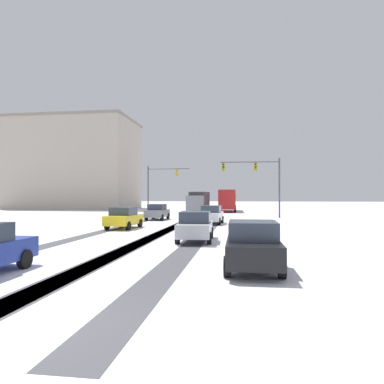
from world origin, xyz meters
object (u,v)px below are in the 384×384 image
at_px(traffic_signal_far_left, 159,181).
at_px(box_truck_delivery, 198,202).
at_px(car_white_second, 211,215).
at_px(car_grey_lead, 157,212).
at_px(car_black_sixth, 253,245).
at_px(office_building_far_left_block, 74,164).
at_px(traffic_signal_near_right, 258,175).
at_px(car_silver_fourth, 195,226).
at_px(car_yellow_cab_third, 124,218).
at_px(bus_oncoming, 228,199).

relative_size(traffic_signal_far_left, box_truck_delivery, 0.87).
bearing_deg(traffic_signal_far_left, car_white_second, -61.77).
distance_m(car_grey_lead, car_black_sixth, 25.11).
height_order(car_white_second, office_building_far_left_block, office_building_far_left_block).
bearing_deg(car_grey_lead, car_black_sixth, -69.19).
bearing_deg(traffic_signal_near_right, car_silver_fourth, -102.73).
distance_m(car_white_second, car_silver_fourth, 11.79).
relative_size(car_grey_lead, car_black_sixth, 1.01).
bearing_deg(car_grey_lead, car_yellow_cab_third, -91.12).
bearing_deg(bus_oncoming, office_building_far_left_block, 164.51).
distance_m(car_white_second, office_building_far_left_block, 45.73).
distance_m(bus_oncoming, box_truck_delivery, 8.73).
relative_size(car_grey_lead, car_yellow_cab_third, 0.99).
relative_size(traffic_signal_near_right, car_black_sixth, 1.58).
relative_size(traffic_signal_far_left, office_building_far_left_block, 0.28).
bearing_deg(car_silver_fourth, car_grey_lead, 110.27).
distance_m(traffic_signal_far_left, car_black_sixth, 36.24).
xyz_separation_m(traffic_signal_far_left, car_yellow_cab_third, (2.13, -20.67, -3.60)).
xyz_separation_m(car_black_sixth, box_truck_delivery, (-6.19, 36.39, 0.82)).
distance_m(traffic_signal_near_right, car_yellow_cab_third, 16.92).
relative_size(traffic_signal_near_right, traffic_signal_far_left, 1.00).
xyz_separation_m(car_yellow_cab_third, car_silver_fourth, (6.27, -6.59, 0.00)).
distance_m(traffic_signal_far_left, bus_oncoming, 13.53).
xyz_separation_m(car_grey_lead, bus_oncoming, (6.45, 20.82, 1.18)).
bearing_deg(bus_oncoming, car_yellow_cab_third, -102.21).
relative_size(traffic_signal_far_left, car_grey_lead, 1.57).
height_order(car_grey_lead, car_black_sixth, same).
bearing_deg(car_black_sixth, box_truck_delivery, 99.66).
distance_m(traffic_signal_near_right, traffic_signal_far_left, 15.08).
relative_size(traffic_signal_near_right, car_white_second, 1.56).
bearing_deg(car_grey_lead, car_silver_fourth, -69.73).
height_order(traffic_signal_near_right, car_grey_lead, traffic_signal_near_right).
bearing_deg(car_yellow_cab_third, office_building_far_left_block, 121.09).
height_order(traffic_signal_far_left, box_truck_delivery, traffic_signal_far_left).
bearing_deg(car_black_sixth, traffic_signal_far_left, 108.17).
bearing_deg(traffic_signal_far_left, car_grey_lead, -77.85).
xyz_separation_m(car_grey_lead, car_white_second, (5.98, -4.67, 0.00)).
bearing_deg(car_black_sixth, traffic_signal_near_right, 86.73).
distance_m(traffic_signal_far_left, car_grey_lead, 11.62).
bearing_deg(bus_oncoming, car_grey_lead, -107.21).
distance_m(traffic_signal_far_left, office_building_far_left_block, 28.54).
bearing_deg(car_silver_fourth, office_building_far_left_block, 123.16).
bearing_deg(car_grey_lead, bus_oncoming, 72.79).
height_order(traffic_signal_far_left, car_white_second, traffic_signal_far_left).
relative_size(car_yellow_cab_third, car_silver_fourth, 1.00).
bearing_deg(traffic_signal_near_right, car_black_sixth, -93.27).
relative_size(car_silver_fourth, office_building_far_left_block, 0.18).
distance_m(traffic_signal_near_right, bus_oncoming, 18.70).
relative_size(traffic_signal_far_left, car_white_second, 1.56).
bearing_deg(car_grey_lead, traffic_signal_far_left, 102.15).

